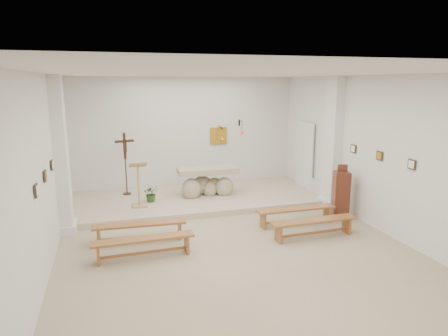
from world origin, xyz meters
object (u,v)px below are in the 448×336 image
object	(u,v)px
bench_left_second	(144,243)
lectern	(139,184)
altar	(207,183)
crucifix_stand	(125,159)
donation_pedestal	(341,195)
bench_right_front	(296,212)
bench_right_second	(314,224)
bench_left_front	(140,228)

from	to	relation	value
bench_left_second	lectern	bearing A→B (deg)	85.36
altar	crucifix_stand	distance (m)	2.43
donation_pedestal	bench_left_second	xyz separation A→B (m)	(-4.93, -0.97, -0.29)
altar	crucifix_stand	world-z (taller)	crucifix_stand
altar	bench_right_front	distance (m)	3.01
lectern	bench_left_second	world-z (taller)	lectern
donation_pedestal	bench_right_front	xyz separation A→B (m)	(-1.27, -0.12, -0.29)
altar	lectern	xyz separation A→B (m)	(-1.97, -0.56, 0.27)
crucifix_stand	bench_right_second	world-z (taller)	crucifix_stand
donation_pedestal	bench_right_second	size ratio (longest dim) A/B	0.70
bench_right_second	bench_left_second	bearing A→B (deg)	178.58
altar	lectern	distance (m)	2.07
donation_pedestal	bench_right_front	size ratio (longest dim) A/B	0.70
bench_left_second	bench_right_front	bearing A→B (deg)	11.60
donation_pedestal	bench_right_front	bearing A→B (deg)	-157.10
lectern	bench_left_front	distance (m)	2.08
crucifix_stand	donation_pedestal	world-z (taller)	crucifix_stand
bench_left_second	bench_right_second	bearing A→B (deg)	-1.46
bench_left_front	altar	bearing A→B (deg)	53.74
lectern	donation_pedestal	xyz separation A→B (m)	(4.77, -1.90, -0.15)
altar	bench_left_second	xyz separation A→B (m)	(-2.13, -3.44, -0.18)
donation_pedestal	altar	bearing A→B (deg)	156.08
bench_left_front	bench_right_second	distance (m)	3.76
crucifix_stand	bench_left_front	distance (m)	3.42
crucifix_stand	bench_left_front	xyz separation A→B (m)	(0.09, -3.31, -0.88)
crucifix_stand	bench_right_second	bearing A→B (deg)	-60.84
donation_pedestal	bench_right_second	xyz separation A→B (m)	(-1.27, -0.97, -0.29)
bench_right_second	altar	bearing A→B (deg)	112.56
donation_pedestal	bench_right_front	distance (m)	1.31
bench_left_second	bench_left_front	bearing A→B (deg)	88.54
lectern	bench_right_second	distance (m)	4.55
altar	bench_left_second	distance (m)	4.05
crucifix_stand	bench_left_second	xyz separation A→B (m)	(0.09, -4.16, -0.88)
donation_pedestal	bench_left_second	distance (m)	5.03
altar	bench_right_front	size ratio (longest dim) A/B	0.88
crucifix_stand	bench_right_second	distance (m)	5.66
bench_left_front	donation_pedestal	bearing A→B (deg)	4.63
crucifix_stand	bench_left_front	world-z (taller)	crucifix_stand
bench_left_second	bench_right_second	distance (m)	3.66
donation_pedestal	crucifix_stand	bearing A→B (deg)	165.05
altar	bench_right_second	size ratio (longest dim) A/B	0.88
altar	lectern	size ratio (longest dim) A/B	1.40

